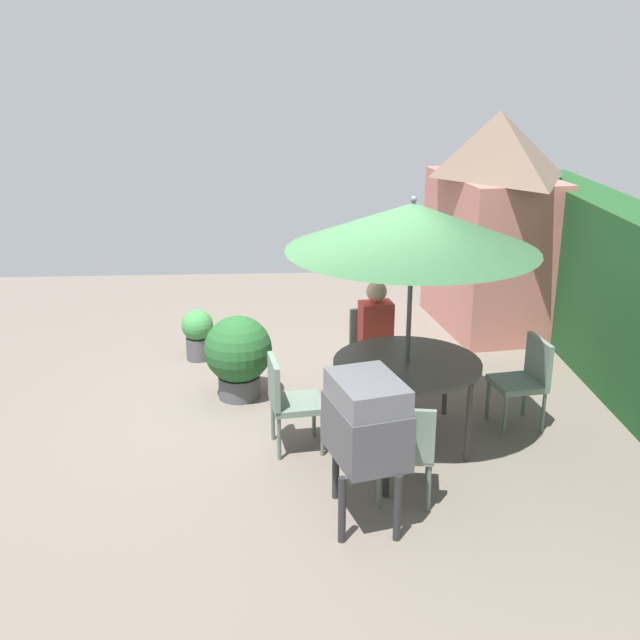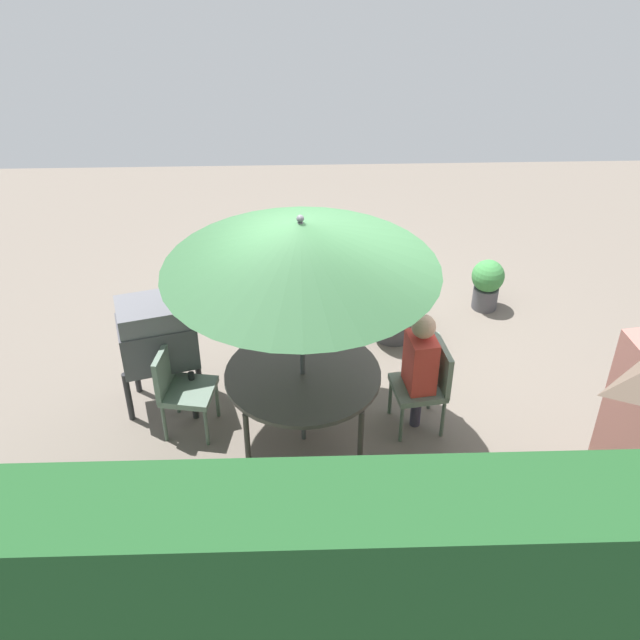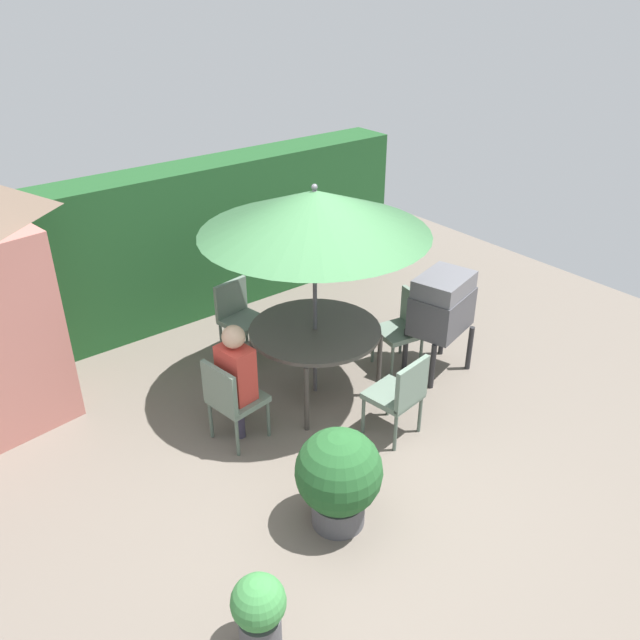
{
  "view_description": "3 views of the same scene",
  "coord_description": "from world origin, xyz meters",
  "px_view_note": "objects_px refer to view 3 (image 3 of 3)",
  "views": [
    {
      "loc": [
        7.23,
        -0.25,
        3.52
      ],
      "look_at": [
        -0.1,
        0.17,
        1.0
      ],
      "focal_mm": 43.8,
      "sensor_mm": 36.0,
      "label": 1
    },
    {
      "loc": [
        0.53,
        6.23,
        5.0
      ],
      "look_at": [
        0.35,
        0.75,
        1.21
      ],
      "focal_mm": 42.72,
      "sensor_mm": 36.0,
      "label": 2
    },
    {
      "loc": [
        -3.09,
        -3.69,
        4.13
      ],
      "look_at": [
        0.46,
        0.8,
        0.97
      ],
      "focal_mm": 36.2,
      "sensor_mm": 36.0,
      "label": 3
    }
  ],
  "objects_px": {
    "chair_far_side": "(400,393)",
    "chair_near_shed": "(231,397)",
    "person_in_red": "(236,370)",
    "potted_plant_by_grill": "(339,476)",
    "chair_toward_house": "(239,314)",
    "chair_toward_hedge": "(404,325)",
    "patio_umbrella": "(315,212)",
    "bbq_grill": "(442,305)",
    "potted_plant_by_shed": "(259,611)",
    "patio_table": "(315,333)"
  },
  "relations": [
    {
      "from": "bbq_grill",
      "to": "chair_toward_hedge",
      "type": "bearing_deg",
      "value": 121.74
    },
    {
      "from": "potted_plant_by_shed",
      "to": "chair_near_shed",
      "type": "bearing_deg",
      "value": 63.13
    },
    {
      "from": "chair_far_side",
      "to": "bbq_grill",
      "type": "bearing_deg",
      "value": 26.22
    },
    {
      "from": "chair_near_shed",
      "to": "potted_plant_by_shed",
      "type": "relative_size",
      "value": 1.45
    },
    {
      "from": "bbq_grill",
      "to": "potted_plant_by_grill",
      "type": "distance_m",
      "value": 2.65
    },
    {
      "from": "bbq_grill",
      "to": "chair_far_side",
      "type": "height_order",
      "value": "bbq_grill"
    },
    {
      "from": "patio_umbrella",
      "to": "chair_toward_hedge",
      "type": "height_order",
      "value": "patio_umbrella"
    },
    {
      "from": "chair_toward_house",
      "to": "chair_toward_hedge",
      "type": "bearing_deg",
      "value": -46.25
    },
    {
      "from": "potted_plant_by_grill",
      "to": "person_in_red",
      "type": "xyz_separation_m",
      "value": [
        -0.05,
        1.47,
        0.29
      ]
    },
    {
      "from": "chair_near_shed",
      "to": "person_in_red",
      "type": "bearing_deg",
      "value": 8.64
    },
    {
      "from": "bbq_grill",
      "to": "potted_plant_by_grill",
      "type": "height_order",
      "value": "bbq_grill"
    },
    {
      "from": "patio_table",
      "to": "bbq_grill",
      "type": "bearing_deg",
      "value": -21.66
    },
    {
      "from": "chair_far_side",
      "to": "person_in_red",
      "type": "height_order",
      "value": "person_in_red"
    },
    {
      "from": "chair_far_side",
      "to": "potted_plant_by_shed",
      "type": "xyz_separation_m",
      "value": [
        -2.33,
        -1.04,
        -0.18
      ]
    },
    {
      "from": "chair_near_shed",
      "to": "chair_toward_house",
      "type": "bearing_deg",
      "value": 55.48
    },
    {
      "from": "chair_far_side",
      "to": "chair_near_shed",
      "type": "bearing_deg",
      "value": 144.27
    },
    {
      "from": "bbq_grill",
      "to": "person_in_red",
      "type": "bearing_deg",
      "value": 171.21
    },
    {
      "from": "potted_plant_by_shed",
      "to": "chair_toward_hedge",
      "type": "bearing_deg",
      "value": 30.79
    },
    {
      "from": "patio_umbrella",
      "to": "bbq_grill",
      "type": "xyz_separation_m",
      "value": [
        1.36,
        -0.54,
        -1.22
      ]
    },
    {
      "from": "potted_plant_by_grill",
      "to": "person_in_red",
      "type": "bearing_deg",
      "value": 91.78
    },
    {
      "from": "chair_toward_house",
      "to": "potted_plant_by_shed",
      "type": "bearing_deg",
      "value": -120.16
    },
    {
      "from": "chair_near_shed",
      "to": "chair_toward_hedge",
      "type": "relative_size",
      "value": 1.0
    },
    {
      "from": "bbq_grill",
      "to": "chair_toward_hedge",
      "type": "relative_size",
      "value": 1.33
    },
    {
      "from": "bbq_grill",
      "to": "potted_plant_by_shed",
      "type": "height_order",
      "value": "bbq_grill"
    },
    {
      "from": "patio_table",
      "to": "potted_plant_by_shed",
      "type": "relative_size",
      "value": 2.24
    },
    {
      "from": "chair_near_shed",
      "to": "chair_toward_hedge",
      "type": "bearing_deg",
      "value": -0.48
    },
    {
      "from": "patio_table",
      "to": "chair_far_side",
      "type": "height_order",
      "value": "chair_far_side"
    },
    {
      "from": "patio_table",
      "to": "patio_umbrella",
      "type": "relative_size",
      "value": 0.6
    },
    {
      "from": "chair_far_side",
      "to": "chair_toward_house",
      "type": "relative_size",
      "value": 1.0
    },
    {
      "from": "patio_table",
      "to": "person_in_red",
      "type": "xyz_separation_m",
      "value": [
        -1.07,
        -0.16,
        0.05
      ]
    },
    {
      "from": "bbq_grill",
      "to": "chair_near_shed",
      "type": "distance_m",
      "value": 2.56
    },
    {
      "from": "patio_umbrella",
      "to": "bbq_grill",
      "type": "height_order",
      "value": "patio_umbrella"
    },
    {
      "from": "chair_near_shed",
      "to": "chair_toward_house",
      "type": "height_order",
      "value": "same"
    },
    {
      "from": "patio_umbrella",
      "to": "person_in_red",
      "type": "height_order",
      "value": "patio_umbrella"
    },
    {
      "from": "bbq_grill",
      "to": "chair_toward_house",
      "type": "xyz_separation_m",
      "value": [
        -1.56,
        1.75,
        -0.33
      ]
    },
    {
      "from": "person_in_red",
      "to": "potted_plant_by_grill",
      "type": "bearing_deg",
      "value": -88.22
    },
    {
      "from": "patio_table",
      "to": "chair_toward_house",
      "type": "distance_m",
      "value": 1.25
    },
    {
      "from": "patio_table",
      "to": "chair_far_side",
      "type": "bearing_deg",
      "value": -81.73
    },
    {
      "from": "chair_toward_hedge",
      "to": "person_in_red",
      "type": "bearing_deg",
      "value": 179.17
    },
    {
      "from": "chair_far_side",
      "to": "chair_toward_house",
      "type": "distance_m",
      "value": 2.37
    },
    {
      "from": "chair_toward_house",
      "to": "potted_plant_by_grill",
      "type": "relative_size",
      "value": 0.99
    },
    {
      "from": "chair_near_shed",
      "to": "potted_plant_by_shed",
      "type": "height_order",
      "value": "chair_near_shed"
    },
    {
      "from": "patio_table",
      "to": "person_in_red",
      "type": "bearing_deg",
      "value": -171.36
    },
    {
      "from": "chair_toward_house",
      "to": "chair_near_shed",
      "type": "bearing_deg",
      "value": -124.52
    },
    {
      "from": "bbq_grill",
      "to": "patio_table",
      "type": "bearing_deg",
      "value": 158.34
    },
    {
      "from": "patio_table",
      "to": "potted_plant_by_shed",
      "type": "distance_m",
      "value": 3.09
    },
    {
      "from": "patio_table",
      "to": "chair_toward_house",
      "type": "xyz_separation_m",
      "value": [
        -0.2,
        1.21,
        -0.21
      ]
    },
    {
      "from": "bbq_grill",
      "to": "potted_plant_by_grill",
      "type": "xyz_separation_m",
      "value": [
        -2.38,
        -1.09,
        -0.35
      ]
    },
    {
      "from": "potted_plant_by_shed",
      "to": "person_in_red",
      "type": "height_order",
      "value": "person_in_red"
    },
    {
      "from": "chair_toward_house",
      "to": "bbq_grill",
      "type": "bearing_deg",
      "value": -48.3
    }
  ]
}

